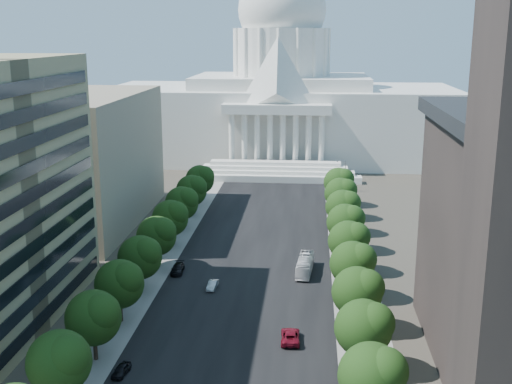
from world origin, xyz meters
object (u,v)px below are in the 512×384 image
(car_silver, at_px, (213,285))
(car_red, at_px, (290,336))
(car_dark_a, at_px, (121,370))
(city_bus, at_px, (305,265))
(car_dark_b, at_px, (178,269))

(car_silver, bearing_deg, car_red, -48.17)
(car_dark_a, relative_size, city_bus, 0.36)
(car_dark_a, distance_m, city_bus, 45.46)
(car_red, height_order, car_dark_b, car_red)
(car_red, bearing_deg, car_dark_a, 25.59)
(car_dark_a, relative_size, car_dark_b, 0.73)
(car_dark_a, bearing_deg, car_silver, 83.61)
(car_red, xyz_separation_m, city_bus, (1.77, 27.70, 0.68))
(car_silver, relative_size, car_red, 0.71)
(city_bus, bearing_deg, car_dark_a, -116.16)
(city_bus, bearing_deg, car_red, -88.76)
(car_dark_a, height_order, city_bus, city_bus)
(car_silver, xyz_separation_m, car_red, (14.20, -18.49, 0.13))
(car_dark_a, height_order, car_silver, car_silver)
(car_dark_a, xyz_separation_m, car_silver, (7.49, 29.73, 0.02))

